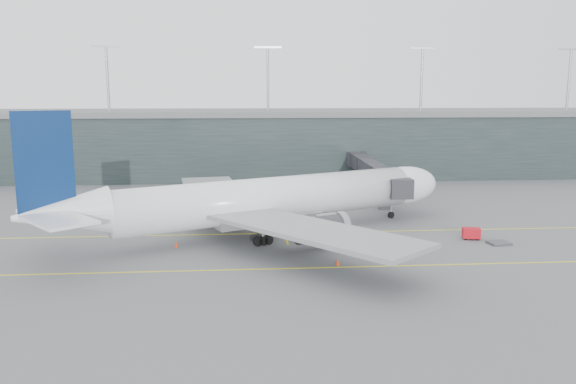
{
  "coord_description": "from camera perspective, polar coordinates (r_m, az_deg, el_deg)",
  "views": [
    {
      "loc": [
        -0.38,
        -79.32,
        18.95
      ],
      "look_at": [
        5.47,
        -4.0,
        5.78
      ],
      "focal_mm": 35.0,
      "sensor_mm": 36.0,
      "label": 1
    }
  ],
  "objects": [
    {
      "name": "terminal",
      "position": [
        137.78,
        -4.28,
        5.15
      ],
      "size": [
        240.0,
        36.0,
        29.0
      ],
      "color": "#1F2A2A",
      "rests_on": "ground"
    },
    {
      "name": "uld_a",
      "position": [
        90.78,
        -7.32,
        -1.69
      ],
      "size": [
        2.03,
        1.76,
        1.62
      ],
      "rotation": [
        0.0,
        0.0,
        -0.21
      ],
      "color": "#38373C",
      "rests_on": "ground"
    },
    {
      "name": "taxiline_b",
      "position": [
        62.27,
        -3.92,
        -7.84
      ],
      "size": [
        160.0,
        0.25,
        0.02
      ],
      "primitive_type": "cube",
      "color": "yellow",
      "rests_on": "ground"
    },
    {
      "name": "cone_nose",
      "position": [
        83.26,
        18.34,
        -3.55
      ],
      "size": [
        0.41,
        0.41,
        0.66
      ],
      "primitive_type": "cone",
      "color": "#D14F0B",
      "rests_on": "ground"
    },
    {
      "name": "gse_cart",
      "position": [
        78.29,
        18.11,
        -3.98
      ],
      "size": [
        2.47,
        1.84,
        1.52
      ],
      "rotation": [
        0.0,
        0.0,
        -0.2
      ],
      "color": "red",
      "rests_on": "ground"
    },
    {
      "name": "cone_wing_stbd",
      "position": [
        63.82,
        5.07,
        -7.07
      ],
      "size": [
        0.48,
        0.48,
        0.76
      ],
      "primitive_type": "cone",
      "color": "#EA3D0D",
      "rests_on": "ground"
    },
    {
      "name": "main_aircraft",
      "position": [
        76.03,
        -1.86,
        -0.81
      ],
      "size": [
        58.39,
        53.74,
        17.23
      ],
      "rotation": [
        0.0,
        0.0,
        0.43
      ],
      "color": "white",
      "rests_on": "ground"
    },
    {
      "name": "baggage_dolly",
      "position": [
        77.15,
        20.63,
        -4.86
      ],
      "size": [
        2.91,
        2.47,
        0.26
      ],
      "primitive_type": "cube",
      "rotation": [
        0.0,
        0.0,
        0.15
      ],
      "color": "#3D3D42",
      "rests_on": "ground"
    },
    {
      "name": "uld_b",
      "position": [
        93.56,
        -6.58,
        -1.29
      ],
      "size": [
        2.06,
        1.72,
        1.74
      ],
      "rotation": [
        0.0,
        0.0,
        -0.11
      ],
      "color": "#38373C",
      "rests_on": "ground"
    },
    {
      "name": "cone_wing_port",
      "position": [
        93.72,
        0.53,
        -1.57
      ],
      "size": [
        0.41,
        0.41,
        0.66
      ],
      "primitive_type": "cone",
      "color": "orange",
      "rests_on": "ground"
    },
    {
      "name": "cone_tail",
      "position": [
        72.1,
        -11.28,
        -5.23
      ],
      "size": [
        0.47,
        0.47,
        0.75
      ],
      "primitive_type": "cone",
      "color": "#F43B0D",
      "rests_on": "ground"
    },
    {
      "name": "jet_bridge",
      "position": [
        108.2,
        8.18,
        2.4
      ],
      "size": [
        4.74,
        44.16,
        6.73
      ],
      "rotation": [
        0.0,
        0.0,
        -0.03
      ],
      "color": "#29292E",
      "rests_on": "ground"
    },
    {
      "name": "taxiline_a",
      "position": [
        77.66,
        -4.04,
        -4.25
      ],
      "size": [
        160.0,
        0.25,
        0.02
      ],
      "primitive_type": "cube",
      "color": "yellow",
      "rests_on": "ground"
    },
    {
      "name": "taxiline_lead_main",
      "position": [
        101.25,
        -1.32,
        -0.89
      ],
      "size": [
        0.25,
        60.0,
        0.02
      ],
      "primitive_type": "cube",
      "color": "yellow",
      "rests_on": "ground"
    },
    {
      "name": "uld_c",
      "position": [
        92.6,
        -3.88,
        -1.33
      ],
      "size": [
        2.23,
        1.89,
        1.83
      ],
      "rotation": [
        0.0,
        0.0,
        -0.15
      ],
      "color": "#38373C",
      "rests_on": "ground"
    },
    {
      "name": "ground",
      "position": [
        81.55,
        -4.06,
        -3.57
      ],
      "size": [
        320.0,
        320.0,
        0.0
      ],
      "primitive_type": "plane",
      "color": "#505155",
      "rests_on": "ground"
    }
  ]
}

